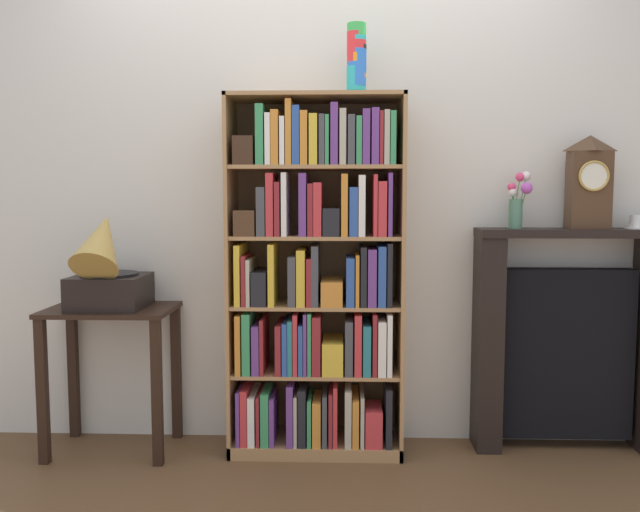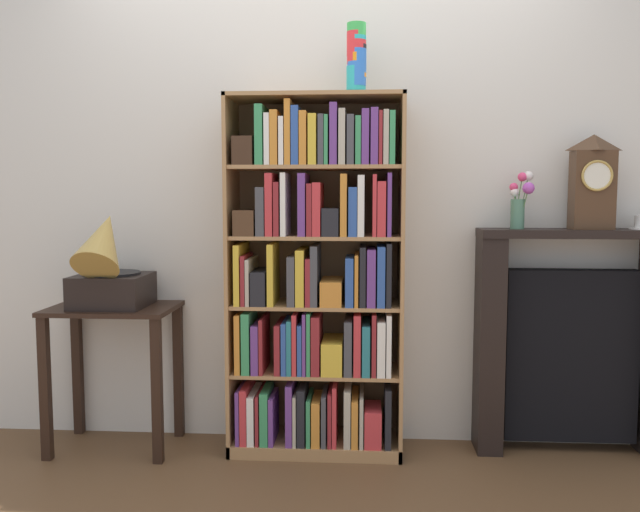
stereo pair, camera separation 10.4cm
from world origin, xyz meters
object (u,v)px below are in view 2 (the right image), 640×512
Objects in this scene: cup_stack at (356,59)px; side_table_left at (114,344)px; gramophone at (108,268)px; flower_vase at (520,201)px; fireplace_mantel at (571,343)px; bookshelf at (316,285)px; mantel_clock at (593,182)px.

cup_stack reaches higher than side_table_left.
cup_stack reaches higher than gramophone.
flower_vase is (0.78, 0.07, -0.66)m from cup_stack.
cup_stack is 0.46× the size of side_table_left.
side_table_left is 0.38m from gramophone.
flower_vase is at bearing -176.96° from fireplace_mantel.
side_table_left is 1.37× the size of gramophone.
cup_stack is 0.30× the size of fireplace_mantel.
fireplace_mantel is (1.04, 0.08, -1.34)m from cup_stack.
flower_vase is (0.97, 0.07, 0.40)m from bookshelf.
flower_vase reaches higher than gramophone.
cup_stack is 0.63× the size of gramophone.
bookshelf is 1.00m from gramophone.
mantel_clock is 1.61× the size of flower_vase.
side_table_left is 1.60× the size of mantel_clock.
cup_stack reaches higher than fireplace_mantel.
cup_stack reaches higher than mantel_clock.
fireplace_mantel is 3.96× the size of flower_vase.
mantel_clock is 0.34m from flower_vase.
fireplace_mantel is at bearing 2.93° from side_table_left.
fireplace_mantel is at bearing 164.08° from mantel_clock.
gramophone is 2.33m from mantel_clock.
flower_vase is at bearing 4.03° from bookshelf.
fireplace_mantel is 0.78m from mantel_clock.
bookshelf is at bearing 1.83° from side_table_left.
bookshelf is 1.39m from mantel_clock.
gramophone reaches higher than fireplace_mantel.
bookshelf is 1.04m from side_table_left.
cup_stack is (0.19, -0.00, 1.06)m from bookshelf.
mantel_clock reaches higher than fireplace_mantel.
mantel_clock is at bearing 2.38° from side_table_left.
fireplace_mantel is (2.23, 0.16, -0.37)m from gramophone.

